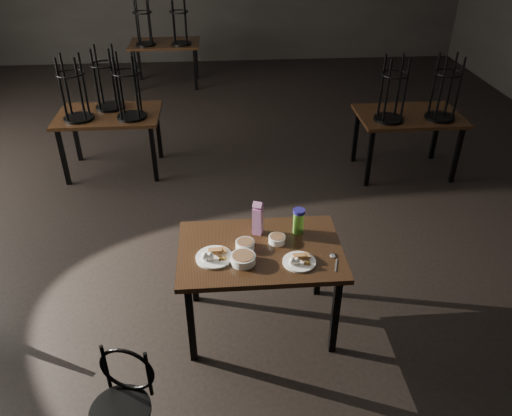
{
  "coord_description": "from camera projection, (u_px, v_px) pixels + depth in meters",
  "views": [
    {
      "loc": [
        0.06,
        -4.41,
        2.95
      ],
      "look_at": [
        0.32,
        -1.1,
        0.85
      ],
      "focal_mm": 35.0,
      "sensor_mm": 36.0,
      "label": 1
    }
  ],
  "objects": [
    {
      "name": "bowl_near",
      "position": [
        245.0,
        244.0,
        3.63
      ],
      "size": [
        0.14,
        0.14,
        0.06
      ],
      "color": "white",
      "rests_on": "main_table"
    },
    {
      "name": "water_bottle",
      "position": [
        299.0,
        221.0,
        3.76
      ],
      "size": [
        0.1,
        0.1,
        0.2
      ],
      "color": "#6AC239",
      "rests_on": "main_table"
    },
    {
      "name": "main_table",
      "position": [
        260.0,
        257.0,
        3.68
      ],
      "size": [
        1.2,
        0.8,
        0.75
      ],
      "color": "black",
      "rests_on": "ground"
    },
    {
      "name": "bowl_big",
      "position": [
        243.0,
        259.0,
        3.48
      ],
      "size": [
        0.18,
        0.18,
        0.06
      ],
      "color": "white",
      "rests_on": "main_table"
    },
    {
      "name": "bg_table_right",
      "position": [
        411.0,
        115.0,
        5.81
      ],
      "size": [
        1.2,
        0.8,
        1.48
      ],
      "color": "black",
      "rests_on": "ground"
    },
    {
      "name": "spoon",
      "position": [
        333.0,
        257.0,
        3.55
      ],
      "size": [
        0.06,
        0.21,
        0.01
      ],
      "color": "silver",
      "rests_on": "main_table"
    },
    {
      "name": "bg_table_far",
      "position": [
        164.0,
        43.0,
        8.62
      ],
      "size": [
        1.2,
        0.8,
        1.48
      ],
      "color": "black",
      "rests_on": "ground"
    },
    {
      "name": "plate_right",
      "position": [
        299.0,
        260.0,
        3.49
      ],
      "size": [
        0.24,
        0.24,
        0.08
      ],
      "color": "white",
      "rests_on": "main_table"
    },
    {
      "name": "plate_left",
      "position": [
        214.0,
        256.0,
        3.53
      ],
      "size": [
        0.27,
        0.27,
        0.09
      ],
      "color": "white",
      "rests_on": "main_table"
    },
    {
      "name": "bentwood_chair",
      "position": [
        124.0,
        397.0,
        2.92
      ],
      "size": [
        0.39,
        0.38,
        0.75
      ],
      "rotation": [
        0.0,
        0.0,
        -0.28
      ],
      "color": "black",
      "rests_on": "ground"
    },
    {
      "name": "bg_table_left",
      "position": [
        108.0,
        112.0,
        5.84
      ],
      "size": [
        1.2,
        0.8,
        1.48
      ],
      "color": "black",
      "rests_on": "ground"
    },
    {
      "name": "bowl_far",
      "position": [
        277.0,
        239.0,
        3.69
      ],
      "size": [
        0.13,
        0.13,
        0.05
      ],
      "color": "white",
      "rests_on": "main_table"
    },
    {
      "name": "juice_carton",
      "position": [
        258.0,
        219.0,
        3.74
      ],
      "size": [
        0.09,
        0.09,
        0.28
      ],
      "color": "#921A82",
      "rests_on": "main_table"
    }
  ]
}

